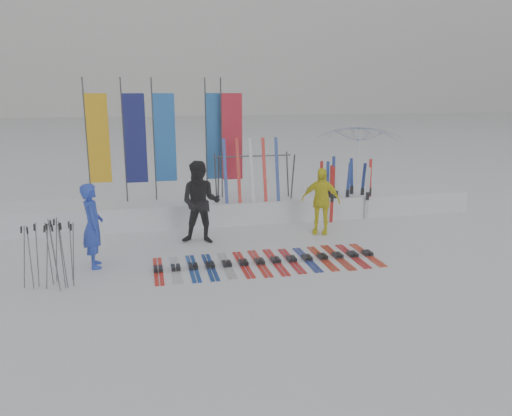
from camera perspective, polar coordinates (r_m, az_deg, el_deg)
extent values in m
plane|color=white|center=(9.54, 0.97, -8.11)|extent=(120.00, 120.00, 0.00)
cube|color=white|center=(13.76, -3.59, -0.05)|extent=(14.00, 1.60, 0.60)
imported|color=blue|center=(10.43, -18.16, -1.94)|extent=(0.50, 0.68, 1.71)
imported|color=black|center=(11.55, -6.36, 0.64)|extent=(1.10, 0.96, 1.92)
imported|color=yellow|center=(12.38, 7.40, 0.82)|extent=(1.04, 0.82, 1.64)
imported|color=white|center=(16.43, 11.66, 5.20)|extent=(2.68, 2.73, 2.46)
cube|color=red|center=(10.09, -11.11, -6.92)|extent=(0.17, 1.57, 0.07)
cube|color=#B7BABF|center=(10.10, -9.16, -6.81)|extent=(0.17, 1.56, 0.07)
cube|color=#153D95|center=(10.13, -7.21, -6.70)|extent=(0.17, 1.58, 0.07)
cube|color=navy|center=(10.16, -5.28, -6.57)|extent=(0.17, 1.58, 0.07)
cube|color=#AFB0B6|center=(10.21, -3.36, -6.44)|extent=(0.17, 1.56, 0.07)
cube|color=red|center=(10.26, -1.47, -6.31)|extent=(0.17, 1.60, 0.07)
cube|color=red|center=(10.33, 0.41, -6.17)|extent=(0.17, 1.65, 0.07)
cube|color=red|center=(10.41, 2.25, -6.02)|extent=(0.17, 1.66, 0.07)
cube|color=#B00E14|center=(10.50, 4.06, -5.87)|extent=(0.17, 1.57, 0.07)
cube|color=navy|center=(10.60, 5.84, -5.72)|extent=(0.17, 1.57, 0.07)
cube|color=#B5220E|center=(10.71, 7.59, -5.57)|extent=(0.17, 1.58, 0.07)
cube|color=#AE230D|center=(10.83, 9.30, -5.41)|extent=(0.17, 1.65, 0.07)
cube|color=#AF0E0E|center=(10.96, 10.96, -5.26)|extent=(0.17, 1.60, 0.07)
cube|color=red|center=(11.10, 12.59, -5.10)|extent=(0.17, 1.56, 0.07)
cylinder|color=#595B60|center=(9.79, -24.39, -5.18)|extent=(0.05, 0.14, 1.15)
cylinder|color=#595B60|center=(9.46, -22.00, -5.27)|extent=(0.10, 0.06, 1.25)
cylinder|color=#595B60|center=(9.81, -23.73, -4.94)|extent=(0.06, 0.04, 1.20)
cylinder|color=#595B60|center=(9.83, -22.56, -4.86)|extent=(0.06, 0.04, 1.18)
cylinder|color=#595B60|center=(9.53, -21.17, -5.07)|extent=(0.08, 0.03, 1.25)
cylinder|color=#595B60|center=(9.88, -22.16, -4.59)|extent=(0.11, 0.10, 1.22)
cylinder|color=#595B60|center=(9.89, -20.38, -4.61)|extent=(0.05, 0.07, 1.16)
cylinder|color=#595B60|center=(9.82, -24.96, -5.12)|extent=(0.14, 0.08, 1.17)
cylinder|color=#595B60|center=(9.62, -20.14, -5.01)|extent=(0.09, 0.09, 1.19)
cylinder|color=#595B60|center=(9.67, -22.76, -5.14)|extent=(0.13, 0.09, 1.19)
cylinder|color=#595B60|center=(9.47, -21.31, -5.20)|extent=(0.03, 0.15, 1.24)
cylinder|color=#595B60|center=(9.98, -21.83, -4.42)|extent=(0.11, 0.10, 1.21)
cylinder|color=#383A3F|center=(13.69, -18.77, 7.27)|extent=(0.04, 0.04, 3.20)
cube|color=#F0A90C|center=(13.66, -17.57, 7.56)|extent=(0.55, 0.03, 2.30)
cylinder|color=#383A3F|center=(13.42, -14.86, 7.42)|extent=(0.04, 0.04, 3.20)
cube|color=navy|center=(13.41, -13.62, 7.70)|extent=(0.55, 0.03, 2.30)
cylinder|color=#383A3F|center=(13.46, -11.59, 7.61)|extent=(0.04, 0.04, 3.20)
cube|color=blue|center=(13.46, -10.36, 7.88)|extent=(0.55, 0.03, 2.30)
cylinder|color=#383A3F|center=(13.63, -5.72, 7.89)|extent=(0.04, 0.04, 3.20)
cube|color=#175CAF|center=(13.67, -4.51, 8.14)|extent=(0.55, 0.03, 2.30)
cylinder|color=#383A3F|center=(13.50, -3.97, 7.87)|extent=(0.04, 0.04, 3.20)
cube|color=red|center=(13.54, -2.75, 8.11)|extent=(0.55, 0.03, 2.30)
cylinder|color=#383A3F|center=(12.90, -4.31, 3.23)|extent=(0.04, 0.30, 1.23)
cylinder|color=#383A3F|center=(13.39, -4.64, 3.60)|extent=(0.04, 0.30, 1.23)
cylinder|color=#383A3F|center=(13.34, 4.23, 3.57)|extent=(0.04, 0.30, 1.23)
cylinder|color=#383A3F|center=(13.81, 3.62, 3.92)|extent=(0.04, 0.30, 1.23)
cylinder|color=#383A3F|center=(13.24, -0.21, 5.96)|extent=(2.00, 0.04, 0.04)
cube|color=navy|center=(13.79, 8.16, 1.99)|extent=(0.09, 0.03, 1.60)
cube|color=red|center=(13.44, 8.71, 1.48)|extent=(0.09, 0.05, 1.51)
cube|color=red|center=(14.11, 12.87, 2.16)|extent=(0.09, 0.04, 1.65)
cube|color=silver|center=(13.76, 9.16, 1.85)|extent=(0.09, 0.03, 1.56)
cube|color=navy|center=(14.16, 8.91, 2.47)|extent=(0.09, 0.03, 1.70)
cube|color=navy|center=(14.34, 12.07, 2.09)|extent=(0.09, 0.03, 1.51)
cube|color=red|center=(14.28, 7.42, 2.28)|extent=(0.09, 0.02, 1.53)
cube|color=navy|center=(14.38, 10.89, 2.40)|extent=(0.09, 0.03, 1.62)
cube|color=navy|center=(13.95, 10.43, 1.94)|extent=(0.09, 0.03, 1.55)
cube|color=red|center=(13.86, 8.54, 1.82)|extent=(0.09, 0.04, 1.49)
cube|color=silver|center=(13.95, 12.63, 1.63)|extent=(0.09, 0.04, 1.46)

